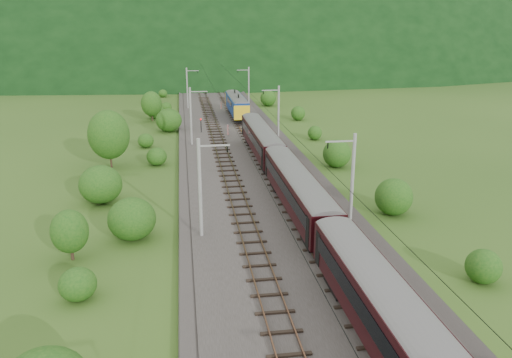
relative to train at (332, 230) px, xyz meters
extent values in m
plane|color=#2F5019|center=(-2.40, 7.09, -3.21)|extent=(600.00, 600.00, 0.00)
cube|color=#38332D|center=(-2.40, 17.09, -3.06)|extent=(14.00, 220.00, 0.30)
cube|color=brown|center=(-5.52, 17.09, -2.72)|extent=(0.08, 220.00, 0.15)
cube|color=brown|center=(-4.08, 17.09, -2.72)|extent=(0.08, 220.00, 0.15)
cube|color=black|center=(-4.80, 17.09, -2.85)|extent=(2.40, 220.00, 0.12)
cube|color=brown|center=(-0.72, 17.09, -2.72)|extent=(0.08, 220.00, 0.15)
cube|color=brown|center=(0.72, 17.09, -2.72)|extent=(0.08, 220.00, 0.15)
cube|color=black|center=(0.00, 17.09, -2.85)|extent=(2.40, 220.00, 0.12)
cylinder|color=gray|center=(-8.60, 7.09, 1.09)|extent=(0.28, 0.28, 8.00)
cube|color=gray|center=(-7.40, 7.09, 4.49)|extent=(2.40, 0.12, 0.12)
cylinder|color=black|center=(-6.40, 7.09, 4.19)|extent=(0.10, 0.10, 0.50)
cylinder|color=gray|center=(-8.60, 39.09, 1.09)|extent=(0.28, 0.28, 8.00)
cube|color=gray|center=(-7.40, 39.09, 4.49)|extent=(2.40, 0.12, 0.12)
cylinder|color=black|center=(-6.40, 39.09, 4.19)|extent=(0.10, 0.10, 0.50)
cylinder|color=gray|center=(-8.60, 71.09, 1.09)|extent=(0.28, 0.28, 8.00)
cube|color=gray|center=(-7.40, 71.09, 4.49)|extent=(2.40, 0.12, 0.12)
cylinder|color=black|center=(-6.40, 71.09, 4.19)|extent=(0.10, 0.10, 0.50)
cylinder|color=gray|center=(-8.60, 103.09, 1.09)|extent=(0.28, 0.28, 8.00)
cube|color=gray|center=(-7.40, 103.09, 4.49)|extent=(2.40, 0.12, 0.12)
cylinder|color=black|center=(-6.40, 103.09, 4.19)|extent=(0.10, 0.10, 0.50)
cylinder|color=gray|center=(-8.60, 135.09, 1.09)|extent=(0.28, 0.28, 8.00)
cube|color=gray|center=(-7.40, 135.09, 4.49)|extent=(2.40, 0.12, 0.12)
cylinder|color=black|center=(-6.40, 135.09, 4.19)|extent=(0.10, 0.10, 0.50)
cylinder|color=gray|center=(3.80, 7.09, 1.09)|extent=(0.28, 0.28, 8.00)
cube|color=gray|center=(2.60, 7.09, 4.49)|extent=(2.40, 0.12, 0.12)
cylinder|color=black|center=(1.60, 7.09, 4.19)|extent=(0.10, 0.10, 0.50)
cylinder|color=gray|center=(3.80, 39.09, 1.09)|extent=(0.28, 0.28, 8.00)
cube|color=gray|center=(2.60, 39.09, 4.49)|extent=(2.40, 0.12, 0.12)
cylinder|color=black|center=(1.60, 39.09, 4.19)|extent=(0.10, 0.10, 0.50)
cylinder|color=gray|center=(3.80, 71.09, 1.09)|extent=(0.28, 0.28, 8.00)
cube|color=gray|center=(2.60, 71.09, 4.49)|extent=(2.40, 0.12, 0.12)
cylinder|color=black|center=(1.60, 71.09, 4.19)|extent=(0.10, 0.10, 0.50)
cylinder|color=gray|center=(3.80, 103.09, 1.09)|extent=(0.28, 0.28, 8.00)
cube|color=gray|center=(2.60, 103.09, 4.49)|extent=(2.40, 0.12, 0.12)
cylinder|color=black|center=(1.60, 103.09, 4.19)|extent=(0.10, 0.10, 0.50)
cylinder|color=gray|center=(3.80, 135.09, 1.09)|extent=(0.28, 0.28, 8.00)
cube|color=gray|center=(2.60, 135.09, 4.49)|extent=(2.40, 0.12, 0.12)
cylinder|color=black|center=(1.60, 135.09, 4.19)|extent=(0.10, 0.10, 0.50)
cylinder|color=black|center=(-4.80, 17.09, 3.89)|extent=(0.03, 198.00, 0.03)
cylinder|color=black|center=(0.00, 17.09, 3.89)|extent=(0.03, 198.00, 0.03)
ellipsoid|color=black|center=(-2.40, 267.09, -3.21)|extent=(504.00, 360.00, 244.00)
cube|color=black|center=(0.00, -10.03, -0.51)|extent=(2.58, 19.56, 2.67)
cylinder|color=slate|center=(0.00, -10.03, 0.69)|extent=(2.58, 19.46, 2.58)
cube|color=black|center=(-1.31, -10.03, -0.19)|extent=(0.05, 17.21, 1.02)
cube|color=black|center=(1.31, -10.03, -0.19)|extent=(0.05, 17.21, 1.02)
cube|color=black|center=(0.00, -3.19, -2.24)|extent=(1.96, 2.84, 0.80)
cube|color=black|center=(0.00, 10.38, -0.51)|extent=(2.58, 19.56, 2.67)
cylinder|color=slate|center=(0.00, 10.38, 0.69)|extent=(2.58, 19.46, 2.58)
cube|color=black|center=(-1.31, 10.38, -0.19)|extent=(0.05, 17.21, 1.02)
cube|color=black|center=(1.31, 10.38, -0.19)|extent=(0.05, 17.21, 1.02)
cube|color=black|center=(0.00, 3.53, -2.24)|extent=(1.96, 2.84, 0.80)
cube|color=black|center=(0.00, 17.22, -2.24)|extent=(1.96, 2.84, 0.80)
cube|color=black|center=(0.00, 30.78, -0.51)|extent=(2.58, 19.56, 2.67)
cylinder|color=slate|center=(0.00, 30.78, 0.69)|extent=(2.58, 19.46, 2.58)
cube|color=black|center=(-1.31, 30.78, -0.19)|extent=(0.05, 17.21, 1.02)
cube|color=black|center=(1.31, 30.78, -0.19)|extent=(0.05, 17.21, 1.02)
cube|color=black|center=(0.00, 23.94, -2.24)|extent=(1.96, 2.84, 0.80)
cube|color=black|center=(0.00, 37.63, -2.24)|extent=(1.96, 2.84, 0.80)
cube|color=navy|center=(0.00, 59.19, -0.51)|extent=(2.58, 16.00, 2.67)
cylinder|color=slate|center=(0.00, 59.19, 0.69)|extent=(2.58, 15.92, 2.58)
cube|color=black|center=(-1.31, 59.19, -0.19)|extent=(0.05, 14.08, 1.02)
cube|color=black|center=(1.31, 59.19, -0.19)|extent=(0.05, 14.08, 1.02)
cube|color=black|center=(0.00, 53.59, -2.24)|extent=(1.96, 2.84, 0.80)
cube|color=black|center=(0.00, 64.79, -2.24)|extent=(1.96, 2.84, 0.80)
cube|color=yellow|center=(0.00, 66.99, -0.68)|extent=(2.63, 0.50, 2.40)
cube|color=yellow|center=(0.00, 51.39, -0.68)|extent=(2.63, 0.50, 2.40)
cube|color=black|center=(0.00, 62.19, 1.32)|extent=(0.08, 1.60, 0.80)
cylinder|color=red|center=(-2.97, 44.66, -2.11)|extent=(0.17, 0.17, 1.60)
cylinder|color=red|center=(-2.04, 69.40, -2.16)|extent=(0.16, 0.16, 1.50)
cylinder|color=black|center=(-6.94, 47.20, -1.91)|extent=(0.14, 0.14, 2.00)
sphere|color=red|center=(-6.94, 47.20, -0.86)|extent=(0.24, 0.24, 0.24)
ellipsoid|color=#194D14|center=(-16.65, -1.06, -2.15)|extent=(2.36, 2.36, 2.12)
ellipsoid|color=#194D14|center=(-14.07, 7.92, -1.49)|extent=(3.83, 3.83, 3.45)
ellipsoid|color=#194D14|center=(-17.80, 17.11, -1.36)|extent=(4.11, 4.11, 3.70)
ellipsoid|color=#194D14|center=(-13.07, 29.87, -2.10)|extent=(2.46, 2.46, 2.21)
ellipsoid|color=#194D14|center=(-14.97, 39.39, -2.21)|extent=(2.22, 2.22, 2.00)
ellipsoid|color=#194D14|center=(-11.95, 49.81, -1.35)|extent=(4.13, 4.13, 3.72)
ellipsoid|color=#194D14|center=(-14.61, 61.75, -1.82)|extent=(3.08, 3.08, 2.77)
ellipsoid|color=#194D14|center=(-12.88, 68.64, -2.24)|extent=(2.16, 2.16, 1.94)
ellipsoid|color=#194D14|center=(-17.03, 79.06, -2.39)|extent=(1.82, 1.82, 1.63)
ellipsoid|color=#194D14|center=(-14.15, 89.66, -2.30)|extent=(2.03, 2.03, 1.83)
ellipsoid|color=#194D14|center=(-12.86, 101.93, -1.67)|extent=(3.43, 3.43, 3.09)
cylinder|color=black|center=(-18.17, 4.76, -2.16)|extent=(0.24, 0.24, 2.11)
ellipsoid|color=#194D14|center=(-18.17, 4.76, -0.95)|extent=(2.71, 2.71, 3.25)
cylinder|color=black|center=(-18.47, 29.60, -1.31)|extent=(0.24, 0.24, 3.80)
ellipsoid|color=#194D14|center=(-18.47, 29.60, 0.86)|extent=(4.88, 4.88, 5.86)
cylinder|color=black|center=(-15.11, 59.80, -1.79)|extent=(0.24, 0.24, 2.84)
ellipsoid|color=#194D14|center=(-15.11, 59.80, -0.17)|extent=(3.65, 3.65, 4.38)
ellipsoid|color=#194D14|center=(9.70, -2.77, -2.15)|extent=(2.36, 2.36, 2.12)
ellipsoid|color=#194D14|center=(8.83, 9.98, -1.68)|extent=(3.39, 3.39, 3.05)
ellipsoid|color=#194D14|center=(8.45, 25.87, -1.69)|extent=(3.38, 3.38, 3.04)
ellipsoid|color=#194D14|center=(9.67, 40.68, -2.26)|extent=(2.12, 2.12, 1.90)
ellipsoid|color=#194D14|center=(10.75, 56.44, -2.07)|extent=(2.54, 2.54, 2.29)
ellipsoid|color=#194D14|center=(8.18, 73.18, -1.72)|extent=(3.32, 3.32, 2.98)
camera|label=1|loc=(-9.66, -30.16, 13.43)|focal=35.00mm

